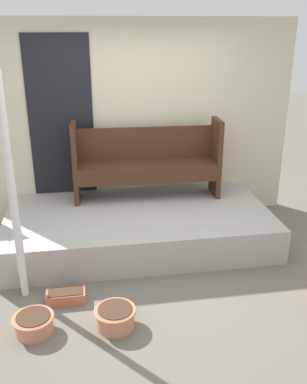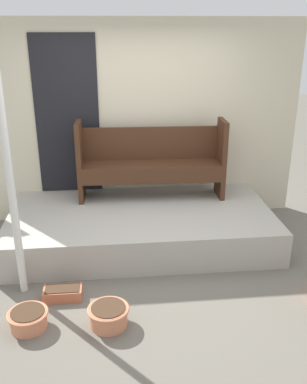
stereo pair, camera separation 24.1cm
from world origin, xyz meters
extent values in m
plane|color=#666056|center=(0.00, 0.00, 0.00)|extent=(24.00, 24.00, 0.00)
cube|color=#A8A399|center=(-0.05, 0.80, 0.20)|extent=(3.15, 1.60, 0.41)
cube|color=beige|center=(-0.05, 1.63, 1.30)|extent=(4.35, 0.06, 2.60)
cube|color=black|center=(-0.92, 1.59, 1.42)|extent=(0.80, 0.02, 2.00)
cylinder|color=silver|center=(-1.31, -0.11, 1.08)|extent=(0.07, 0.07, 2.17)
cube|color=#422616|center=(-0.77, 1.28, 0.91)|extent=(0.07, 0.40, 1.00)
cube|color=#422616|center=(1.02, 1.22, 0.91)|extent=(0.07, 0.40, 1.00)
cube|color=#422616|center=(0.12, 1.25, 0.85)|extent=(1.74, 0.46, 0.04)
cube|color=#422616|center=(0.12, 1.06, 0.74)|extent=(1.73, 0.09, 0.17)
cube|color=#422616|center=(0.13, 1.43, 1.08)|extent=(1.73, 0.10, 0.42)
cylinder|color=tan|center=(-1.16, -0.70, 0.08)|extent=(0.32, 0.32, 0.16)
torus|color=tan|center=(-1.16, -0.70, 0.15)|extent=(0.36, 0.36, 0.02)
cylinder|color=#422D1E|center=(-1.16, -0.70, 0.17)|extent=(0.29, 0.29, 0.01)
cylinder|color=tan|center=(-0.46, -0.74, 0.09)|extent=(0.33, 0.33, 0.18)
torus|color=tan|center=(-0.46, -0.74, 0.17)|extent=(0.38, 0.38, 0.02)
cylinder|color=#422D1E|center=(-0.46, -0.74, 0.19)|extent=(0.31, 0.31, 0.01)
cube|color=#B76647|center=(-0.90, -0.30, 0.06)|extent=(0.37, 0.19, 0.11)
cube|color=#422D1E|center=(-0.90, -0.30, 0.12)|extent=(0.33, 0.16, 0.01)
camera|label=1|loc=(-0.63, -3.86, 2.51)|focal=40.00mm
camera|label=2|loc=(-0.39, -3.89, 2.51)|focal=40.00mm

